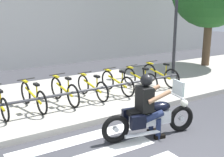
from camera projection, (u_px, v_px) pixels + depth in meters
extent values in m
plane|color=#38383D|center=(172.00, 156.00, 5.46)|extent=(48.00, 48.00, 0.00)
cube|color=#A8A399|center=(76.00, 95.00, 8.93)|extent=(24.00, 4.40, 0.15)
cube|color=white|center=(91.00, 157.00, 5.42)|extent=(2.80, 0.40, 0.01)
cube|color=white|center=(74.00, 141.00, 6.08)|extent=(2.80, 0.40, 0.01)
torus|color=black|center=(181.00, 118.00, 6.49)|extent=(0.63, 0.23, 0.62)
cylinder|color=silver|center=(181.00, 118.00, 6.49)|extent=(0.13, 0.12, 0.11)
torus|color=black|center=(116.00, 129.00, 5.93)|extent=(0.63, 0.23, 0.62)
cylinder|color=silver|center=(116.00, 129.00, 5.93)|extent=(0.13, 0.12, 0.11)
cube|color=silver|center=(150.00, 118.00, 6.17)|extent=(0.92, 0.45, 0.28)
ellipsoid|color=black|center=(159.00, 107.00, 6.20)|extent=(0.56, 0.38, 0.22)
cube|color=black|center=(141.00, 112.00, 6.06)|extent=(0.60, 0.38, 0.10)
cube|color=black|center=(129.00, 115.00, 6.22)|extent=(0.34, 0.18, 0.28)
cube|color=black|center=(138.00, 122.00, 5.83)|extent=(0.34, 0.18, 0.28)
cylinder|color=silver|center=(177.00, 96.00, 6.30)|extent=(0.15, 0.61, 0.03)
sphere|color=white|center=(184.00, 103.00, 6.42)|extent=(0.18, 0.18, 0.18)
cube|color=silver|center=(178.00, 88.00, 6.26)|extent=(0.12, 0.40, 0.32)
cylinder|color=silver|center=(143.00, 134.00, 5.98)|extent=(0.80, 0.23, 0.08)
cube|color=black|center=(145.00, 99.00, 6.01)|extent=(0.33, 0.44, 0.52)
sphere|color=black|center=(146.00, 80.00, 5.92)|extent=(0.26, 0.26, 0.26)
cylinder|color=#9E7051|center=(149.00, 91.00, 6.27)|extent=(0.53, 0.19, 0.26)
cylinder|color=#9E7051|center=(160.00, 97.00, 5.87)|extent=(0.53, 0.19, 0.26)
cylinder|color=#1E284C|center=(147.00, 111.00, 6.30)|extent=(0.46, 0.22, 0.24)
cylinder|color=#1E284C|center=(151.00, 123.00, 6.41)|extent=(0.11, 0.11, 0.46)
cube|color=black|center=(152.00, 131.00, 6.48)|extent=(0.25, 0.14, 0.08)
cylinder|color=#1E284C|center=(154.00, 116.00, 6.01)|extent=(0.46, 0.22, 0.24)
cylinder|color=#1E284C|center=(158.00, 129.00, 6.13)|extent=(0.11, 0.11, 0.46)
cube|color=black|center=(160.00, 137.00, 6.19)|extent=(0.25, 0.14, 0.08)
torus|color=black|center=(5.00, 110.00, 6.62)|extent=(0.10, 0.59, 0.59)
cylinder|color=gold|center=(0.00, 99.00, 6.76)|extent=(0.04, 0.04, 0.36)
cube|color=black|center=(0.00, 91.00, 6.71)|extent=(0.12, 0.21, 0.06)
torus|color=black|center=(26.00, 93.00, 7.86)|extent=(0.11, 0.63, 0.62)
torus|color=black|center=(42.00, 103.00, 7.05)|extent=(0.11, 0.63, 0.62)
cylinder|color=gold|center=(33.00, 95.00, 7.44)|extent=(0.15, 0.94, 0.26)
cylinder|color=gold|center=(37.00, 92.00, 7.20)|extent=(0.04, 0.04, 0.38)
cube|color=black|center=(36.00, 84.00, 7.15)|extent=(0.12, 0.21, 0.06)
cylinder|color=black|center=(26.00, 79.00, 7.68)|extent=(0.48, 0.07, 0.03)
cube|color=gold|center=(25.00, 81.00, 7.78)|extent=(0.11, 0.29, 0.04)
torus|color=black|center=(56.00, 88.00, 8.28)|extent=(0.11, 0.65, 0.65)
torus|color=black|center=(73.00, 96.00, 7.54)|extent=(0.11, 0.65, 0.65)
cylinder|color=gold|center=(64.00, 90.00, 7.89)|extent=(0.14, 0.86, 0.24)
cylinder|color=gold|center=(68.00, 86.00, 7.67)|extent=(0.04, 0.04, 0.40)
cube|color=black|center=(68.00, 78.00, 7.62)|extent=(0.12, 0.21, 0.06)
cylinder|color=black|center=(57.00, 74.00, 8.10)|extent=(0.48, 0.07, 0.03)
cube|color=gold|center=(56.00, 76.00, 8.19)|extent=(0.11, 0.29, 0.04)
torus|color=black|center=(83.00, 84.00, 8.75)|extent=(0.10, 0.60, 0.60)
torus|color=black|center=(102.00, 92.00, 7.99)|extent=(0.10, 0.60, 0.60)
cylinder|color=gold|center=(92.00, 86.00, 8.35)|extent=(0.14, 0.89, 0.24)
cylinder|color=gold|center=(97.00, 83.00, 8.13)|extent=(0.04, 0.04, 0.37)
cube|color=black|center=(97.00, 76.00, 8.08)|extent=(0.12, 0.21, 0.06)
cylinder|color=black|center=(85.00, 72.00, 8.58)|extent=(0.48, 0.07, 0.03)
cube|color=gold|center=(83.00, 74.00, 8.67)|extent=(0.11, 0.29, 0.04)
torus|color=black|center=(108.00, 80.00, 9.20)|extent=(0.11, 0.63, 0.63)
torus|color=black|center=(128.00, 87.00, 8.44)|extent=(0.11, 0.63, 0.63)
cylinder|color=gold|center=(117.00, 81.00, 8.81)|extent=(0.14, 0.88, 0.24)
cylinder|color=gold|center=(122.00, 78.00, 8.58)|extent=(0.04, 0.04, 0.38)
cube|color=black|center=(122.00, 72.00, 8.53)|extent=(0.12, 0.21, 0.06)
cylinder|color=black|center=(110.00, 68.00, 9.02)|extent=(0.48, 0.07, 0.03)
cube|color=gold|center=(108.00, 70.00, 9.12)|extent=(0.11, 0.29, 0.04)
torus|color=black|center=(130.00, 77.00, 9.66)|extent=(0.11, 0.62, 0.61)
torus|color=black|center=(151.00, 83.00, 8.89)|extent=(0.11, 0.62, 0.61)
cylinder|color=gold|center=(140.00, 78.00, 9.26)|extent=(0.14, 0.89, 0.25)
cylinder|color=gold|center=(145.00, 75.00, 9.03)|extent=(0.04, 0.04, 0.38)
cube|color=black|center=(145.00, 69.00, 8.99)|extent=(0.12, 0.21, 0.06)
cylinder|color=black|center=(132.00, 66.00, 9.48)|extent=(0.48, 0.07, 0.03)
cube|color=gold|center=(130.00, 67.00, 9.58)|extent=(0.11, 0.29, 0.04)
torus|color=black|center=(149.00, 73.00, 10.12)|extent=(0.11, 0.66, 0.66)
torus|color=black|center=(172.00, 79.00, 9.33)|extent=(0.11, 0.66, 0.66)
cylinder|color=gold|center=(160.00, 74.00, 9.71)|extent=(0.14, 0.92, 0.25)
cylinder|color=gold|center=(166.00, 70.00, 9.47)|extent=(0.04, 0.04, 0.40)
cube|color=black|center=(166.00, 64.00, 9.42)|extent=(0.12, 0.21, 0.06)
cylinder|color=black|center=(152.00, 61.00, 9.93)|extent=(0.48, 0.07, 0.03)
cube|color=gold|center=(150.00, 63.00, 10.03)|extent=(0.11, 0.29, 0.04)
cylinder|color=#333338|center=(88.00, 90.00, 7.66)|extent=(6.74, 0.07, 0.07)
cylinder|color=#333338|center=(177.00, 81.00, 9.43)|extent=(0.06, 0.06, 0.45)
cylinder|color=#2D2D33|center=(176.00, 22.00, 11.08)|extent=(0.12, 0.12, 4.36)
cylinder|color=brown|center=(207.00, 43.00, 12.91)|extent=(0.35, 0.35, 2.36)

